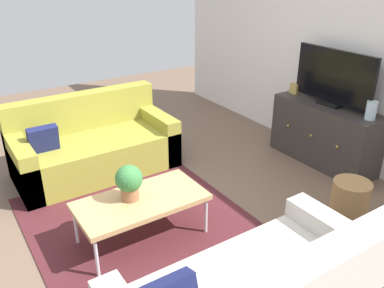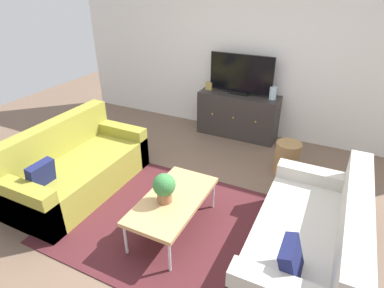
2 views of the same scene
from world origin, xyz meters
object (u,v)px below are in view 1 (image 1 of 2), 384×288
(coffee_table, at_px, (141,202))
(flat_screen_tv, at_px, (334,78))
(mantel_clock, at_px, (295,88))
(couch_left_side, at_px, (92,147))
(tv_console, at_px, (324,134))
(wicker_basket, at_px, (349,203))
(potted_plant, at_px, (129,181))
(glass_vase, at_px, (371,110))

(coffee_table, height_order, flat_screen_tv, flat_screen_tv)
(flat_screen_tv, distance_m, mantel_clock, 0.59)
(couch_left_side, bearing_deg, tv_console, 60.52)
(couch_left_side, distance_m, wicker_basket, 2.81)
(couch_left_side, xyz_separation_m, flat_screen_tv, (1.34, 2.39, 0.76))
(flat_screen_tv, height_order, mantel_clock, flat_screen_tv)
(tv_console, height_order, flat_screen_tv, flat_screen_tv)
(couch_left_side, relative_size, potted_plant, 5.67)
(couch_left_side, bearing_deg, glass_vase, 51.72)
(flat_screen_tv, bearing_deg, wicker_basket, -39.85)
(potted_plant, distance_m, glass_vase, 2.61)
(glass_vase, relative_size, wicker_basket, 0.45)
(couch_left_side, relative_size, tv_console, 1.35)
(glass_vase, distance_m, mantel_clock, 1.06)
(potted_plant, height_order, tv_console, tv_console)
(tv_console, bearing_deg, flat_screen_tv, 90.00)
(flat_screen_tv, height_order, wicker_basket, flat_screen_tv)
(couch_left_side, xyz_separation_m, potted_plant, (1.44, -0.19, 0.29))
(flat_screen_tv, relative_size, mantel_clock, 7.87)
(potted_plant, height_order, glass_vase, glass_vase)
(coffee_table, distance_m, glass_vase, 2.56)
(mantel_clock, relative_size, wicker_basket, 0.30)
(coffee_table, distance_m, tv_console, 2.50)
(tv_console, height_order, wicker_basket, tv_console)
(potted_plant, bearing_deg, tv_console, 92.23)
(wicker_basket, bearing_deg, flat_screen_tv, 140.15)
(potted_plant, height_order, wicker_basket, potted_plant)
(flat_screen_tv, xyz_separation_m, wicker_basket, (0.99, -0.83, -0.82))
(couch_left_side, xyz_separation_m, tv_console, (1.34, 2.37, 0.08))
(couch_left_side, relative_size, mantel_clock, 13.57)
(couch_left_side, distance_m, tv_console, 2.73)
(potted_plant, distance_m, wicker_basket, 2.00)
(potted_plant, xyz_separation_m, tv_console, (-0.10, 2.56, -0.22))
(couch_left_side, height_order, potted_plant, couch_left_side)
(tv_console, distance_m, wicker_basket, 1.28)
(coffee_table, relative_size, flat_screen_tv, 1.07)
(couch_left_side, height_order, coffee_table, couch_left_side)
(couch_left_side, bearing_deg, mantel_clock, 71.15)
(flat_screen_tv, bearing_deg, potted_plant, -87.78)
(potted_plant, height_order, flat_screen_tv, flat_screen_tv)
(coffee_table, bearing_deg, potted_plant, -123.25)
(mantel_clock, bearing_deg, flat_screen_tv, 2.15)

